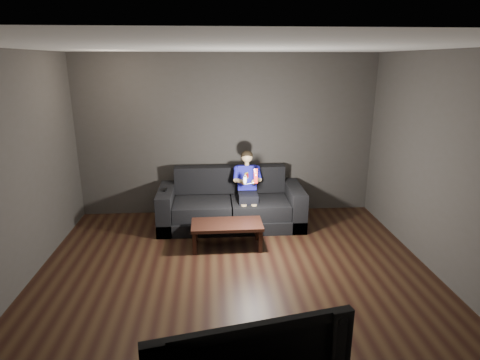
{
  "coord_description": "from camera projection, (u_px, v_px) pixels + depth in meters",
  "views": [
    {
      "loc": [
        -0.25,
        -4.19,
        2.57
      ],
      "look_at": [
        0.15,
        1.55,
        0.85
      ],
      "focal_mm": 30.0,
      "sensor_mm": 36.0,
      "label": 1
    }
  ],
  "objects": [
    {
      "name": "sofa",
      "position": [
        231.0,
        207.0,
        6.49
      ],
      "size": [
        2.29,
        0.99,
        0.89
      ],
      "color": "black",
      "rests_on": "floor"
    },
    {
      "name": "back_wall",
      "position": [
        227.0,
        136.0,
        6.76
      ],
      "size": [
        5.0,
        0.04,
        2.7
      ],
      "primitive_type": "cube",
      "color": "#393531",
      "rests_on": "ground"
    },
    {
      "name": "coffee_table",
      "position": [
        227.0,
        226.0,
        5.67
      ],
      "size": [
        1.01,
        0.51,
        0.36
      ],
      "color": "black",
      "rests_on": "floor"
    },
    {
      "name": "ceiling",
      "position": [
        236.0,
        47.0,
        3.98
      ],
      "size": [
        5.0,
        5.0,
        0.02
      ],
      "primitive_type": "cube",
      "color": "silver",
      "rests_on": "back_wall"
    },
    {
      "name": "nunchuk_white",
      "position": [
        245.0,
        179.0,
        5.87
      ],
      "size": [
        0.07,
        0.1,
        0.15
      ],
      "color": "white",
      "rests_on": "child"
    },
    {
      "name": "wii_remote_black",
      "position": [
        165.0,
        190.0,
        6.24
      ],
      "size": [
        0.05,
        0.14,
        0.03
      ],
      "color": "black",
      "rests_on": "sofa"
    },
    {
      "name": "wii_remote_red",
      "position": [
        256.0,
        176.0,
        5.86
      ],
      "size": [
        0.06,
        0.08,
        0.22
      ],
      "color": "red",
      "rests_on": "child"
    },
    {
      "name": "floor",
      "position": [
        237.0,
        286.0,
        4.76
      ],
      "size": [
        5.0,
        5.0,
        0.0
      ],
      "primitive_type": "plane",
      "color": "black",
      "rests_on": "ground"
    },
    {
      "name": "child",
      "position": [
        247.0,
        182.0,
        6.32
      ],
      "size": [
        0.44,
        0.54,
        1.09
      ],
      "color": "black",
      "rests_on": "sofa"
    },
    {
      "name": "right_wall",
      "position": [
        456.0,
        173.0,
        4.54
      ],
      "size": [
        0.04,
        5.0,
        2.7
      ],
      "primitive_type": "cube",
      "color": "#393531",
      "rests_on": "ground"
    },
    {
      "name": "front_wall",
      "position": [
        267.0,
        318.0,
        1.98
      ],
      "size": [
        5.0,
        0.04,
        2.7
      ],
      "primitive_type": "cube",
      "color": "#393531",
      "rests_on": "ground"
    }
  ]
}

